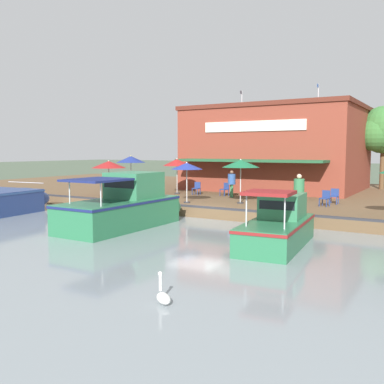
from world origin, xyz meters
The scene contains 22 objects.
ground_plane centered at (0.00, 0.00, 0.00)m, with size 220.00×220.00×0.00m, color #4C5B47.
quay_deck centered at (-11.00, 0.00, 0.30)m, with size 22.00×56.00×0.60m, color brown.
quay_edge_fender centered at (-0.10, 0.00, 0.65)m, with size 0.20×50.40×0.10m, color #2D2D33.
waterfront_restaurant centered at (-13.04, -0.41, 3.73)m, with size 11.53×12.48×7.82m.
patio_umbrella_near_quay_edge centered at (-2.31, -8.09, 2.65)m, with size 2.27×2.27×2.33m.
patio_umbrella_mid_patio_left centered at (-5.65, -8.95, 2.92)m, with size 2.13×2.13×2.61m.
patio_umbrella_far_corner centered at (-2.91, 1.15, 2.84)m, with size 2.09×2.09×2.50m.
patio_umbrella_back_row centered at (-5.68, -4.92, 2.76)m, with size 1.95×1.95×2.44m.
patio_umbrella_by_entrance centered at (-1.56, -1.57, 2.68)m, with size 1.80×1.80×2.32m.
cafe_chair_beside_entrance centered at (-5.39, 5.73, 1.08)m, with size 0.45×0.45×0.85m.
cafe_chair_facing_river centered at (-1.87, -6.75, 1.08)m, with size 0.47×0.47×0.85m.
cafe_chair_far_corner_seat centered at (-6.14, -1.44, 1.08)m, with size 0.54×0.54×0.85m.
cafe_chair_mid_patio centered at (-4.08, 5.56, 1.08)m, with size 0.51×0.51×0.85m.
cafe_chair_back_row_seat centered at (-2.43, -6.24, 1.08)m, with size 0.49×0.49×0.85m.
cafe_chair_under_first_umbrella centered at (-5.80, -3.41, 1.08)m, with size 0.47×0.47×0.85m.
person_at_quay_edge centered at (-1.67, 4.87, 1.76)m, with size 0.52×0.52×1.82m.
person_mid_patio centered at (-5.50, -0.66, 1.68)m, with size 0.48×0.48×1.71m.
person_near_entrance centered at (-1.41, -4.98, 1.69)m, with size 0.49×0.49×1.73m.
motorboat_mid_row centered at (3.67, 5.83, 0.76)m, with size 5.84×2.39×2.12m.
motorboat_nearest_quay centered at (3.60, -1.47, 0.97)m, with size 7.06×2.54×2.47m.
swan centered at (11.19, 5.72, 0.23)m, with size 0.55×0.62×0.69m.
tree_downstream_bank centered at (-16.48, 6.58, 5.04)m, with size 3.79×3.61×6.35m.
Camera 1 is at (18.96, 11.19, 3.56)m, focal length 40.00 mm.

